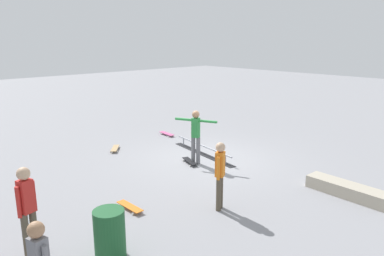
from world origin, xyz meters
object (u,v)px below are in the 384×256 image
object	(u,v)px
grind_rail	(203,150)
skateboard_main	(190,161)
bystander_orange_shirt	(220,172)
loose_skateboard_orange	(130,206)
trash_bin	(110,234)
loose_skateboard_pink	(167,134)
loose_skateboard_natural	(115,148)
skater_main	(196,133)
bystander_red_shirt	(27,207)
skate_ledge	(347,190)

from	to	relation	value
grind_rail	skateboard_main	distance (m)	1.02
bystander_orange_shirt	loose_skateboard_orange	xyz separation A→B (m)	(1.38, 1.52, -0.82)
trash_bin	loose_skateboard_pink	bearing A→B (deg)	-45.92
loose_skateboard_orange	loose_skateboard_natural	size ratio (longest dim) A/B	1.08
skateboard_main	skater_main	bearing A→B (deg)	-113.32
skater_main	loose_skateboard_natural	bearing A→B (deg)	175.79
bystander_orange_shirt	loose_skateboard_natural	distance (m)	5.67
loose_skateboard_orange	loose_skateboard_natural	xyz separation A→B (m)	(4.19, -2.17, 0.00)
skater_main	loose_skateboard_natural	distance (m)	3.26
skater_main	loose_skateboard_natural	world-z (taller)	skater_main
grind_rail	bystander_red_shirt	bearing A→B (deg)	116.90
bystander_orange_shirt	loose_skateboard_orange	distance (m)	2.21
loose_skateboard_orange	trash_bin	size ratio (longest dim) A/B	0.89
skater_main	loose_skateboard_pink	bearing A→B (deg)	130.44
grind_rail	loose_skateboard_orange	size ratio (longest dim) A/B	3.93
bystander_orange_shirt	bystander_red_shirt	size ratio (longest dim) A/B	0.95
loose_skateboard_orange	bystander_orange_shirt	bearing A→B (deg)	-133.53
skate_ledge	bystander_red_shirt	world-z (taller)	bystander_red_shirt
skate_ledge	loose_skateboard_orange	distance (m)	5.32
loose_skateboard_pink	bystander_red_shirt	bearing A→B (deg)	128.82
loose_skateboard_orange	loose_skateboard_pink	bearing A→B (deg)	-47.83
grind_rail	loose_skateboard_pink	bearing A→B (deg)	-5.03
skater_main	bystander_red_shirt	world-z (taller)	skater_main
skateboard_main	trash_bin	xyz separation A→B (m)	(-2.73, 4.44, 0.38)
bystander_orange_shirt	loose_skateboard_pink	world-z (taller)	bystander_orange_shirt
skater_main	loose_skateboard_orange	xyz separation A→B (m)	(-1.27, 3.28, -0.91)
skater_main	bystander_orange_shirt	distance (m)	3.18
bystander_orange_shirt	bystander_red_shirt	xyz separation A→B (m)	(1.05, 3.81, 0.05)
loose_skateboard_pink	loose_skateboard_natural	distance (m)	2.63
bystander_orange_shirt	loose_skateboard_natural	bearing A→B (deg)	-123.83
skateboard_main	loose_skateboard_orange	bearing A→B (deg)	133.09
skateboard_main	loose_skateboard_natural	bearing A→B (deg)	38.48
bystander_orange_shirt	trash_bin	distance (m)	2.84
loose_skateboard_pink	skate_ledge	bearing A→B (deg)	-178.83
skateboard_main	bystander_red_shirt	size ratio (longest dim) A/B	0.49
loose_skateboard_orange	skater_main	bearing A→B (deg)	-70.26
skateboard_main	bystander_red_shirt	distance (m)	5.77
bystander_red_shirt	loose_skateboard_orange	xyz separation A→B (m)	(0.32, -2.29, -0.87)
bystander_red_shirt	loose_skateboard_orange	size ratio (longest dim) A/B	2.08
bystander_orange_shirt	grind_rail	bearing A→B (deg)	-156.50
grind_rail	skater_main	xyz separation A→B (m)	(-0.50, 0.81, 0.84)
bystander_orange_shirt	loose_skateboard_orange	size ratio (longest dim) A/B	1.97
grind_rail	skate_ledge	world-z (taller)	grind_rail
bystander_orange_shirt	trash_bin	world-z (taller)	bystander_orange_shirt
loose_skateboard_natural	trash_bin	distance (m)	6.54
grind_rail	loose_skateboard_natural	world-z (taller)	grind_rail
bystander_red_shirt	loose_skateboard_pink	bearing A→B (deg)	-162.36
skateboard_main	trash_bin	size ratio (longest dim) A/B	0.91
grind_rail	trash_bin	xyz separation A→B (m)	(-3.11, 5.39, 0.31)
skate_ledge	bystander_orange_shirt	xyz separation A→B (m)	(1.67, 2.84, 0.74)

